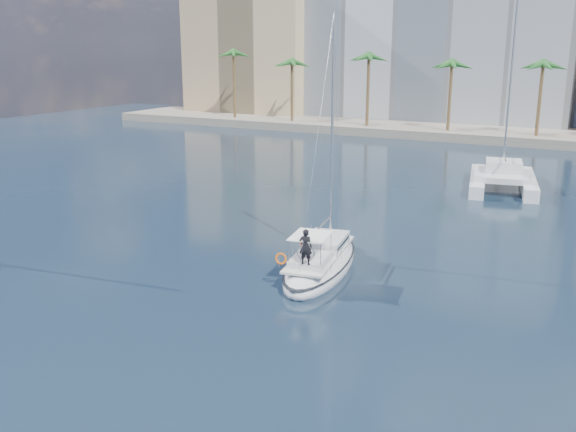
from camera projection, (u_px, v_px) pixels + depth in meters
The scene contains 9 objects.
ground at pixel (278, 274), 35.67m from camera, with size 160.00×160.00×0.00m, color black.
quay at pixel (493, 134), 87.57m from camera, with size 120.00×14.00×1.20m, color gray.
building_modern at pixel (436, 34), 99.79m from camera, with size 42.00×16.00×28.00m, color silver.
building_tan_left at pixel (257, 53), 110.75m from camera, with size 22.00×14.00×22.00m, color tan.
palm_left at pixel (263, 59), 97.07m from camera, with size 3.60×3.60×12.30m.
palm_centre at pixel (493, 62), 81.66m from camera, with size 3.60×3.60×12.30m.
main_sloop at pixel (321, 262), 36.00m from camera, with size 4.84×10.38×14.82m.
catamaran at pixel (503, 176), 56.56m from camera, with size 7.50×11.81×16.10m.
seagull at pixel (327, 234), 39.67m from camera, with size 1.06×0.46×0.20m.
Camera 1 is at (16.27, -29.45, 12.30)m, focal length 40.00 mm.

